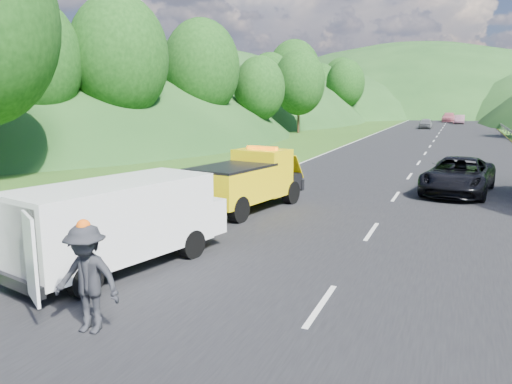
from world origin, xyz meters
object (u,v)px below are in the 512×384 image
at_px(white_van, 121,220).
at_px(passing_suv, 457,194).
at_px(woman, 151,228).
at_px(suitcase, 126,222).
at_px(worker, 90,332).
at_px(child, 151,244).
at_px(tow_truck, 248,180).

distance_m(white_van, passing_suv, 15.33).
distance_m(woman, suitcase, 0.84).
bearing_deg(passing_suv, worker, -101.93).
bearing_deg(suitcase, child, -30.73).
height_order(tow_truck, worker, tow_truck).
distance_m(child, worker, 5.40).
bearing_deg(woman, passing_suv, -59.96).
bearing_deg(worker, woman, 109.69).
height_order(tow_truck, suitcase, tow_truck).
bearing_deg(child, woman, 154.68).
distance_m(worker, suitcase, 6.83).
relative_size(worker, suitcase, 3.15).
distance_m(white_van, child, 2.37).
relative_size(white_van, suitcase, 10.49).
bearing_deg(tow_truck, child, -88.56).
bearing_deg(white_van, woman, 127.58).
distance_m(tow_truck, worker, 10.24).
relative_size(woman, passing_suv, 0.32).
distance_m(woman, passing_suv, 13.34).
height_order(tow_truck, woman, tow_truck).
bearing_deg(child, white_van, -43.68).
xyz_separation_m(suitcase, passing_suv, (9.37, 10.55, -0.31)).
bearing_deg(passing_suv, white_van, -111.28).
xyz_separation_m(tow_truck, passing_suv, (7.12, 6.29, -1.11)).
xyz_separation_m(woman, passing_suv, (8.93, 9.91, 0.00)).
height_order(child, passing_suv, passing_suv).
xyz_separation_m(worker, passing_suv, (5.83, 16.39, 0.00)).
relative_size(woman, child, 1.85).
height_order(white_van, suitcase, white_van).
relative_size(tow_truck, suitcase, 9.04).
relative_size(tow_truck, worker, 2.87).
relative_size(child, passing_suv, 0.17).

